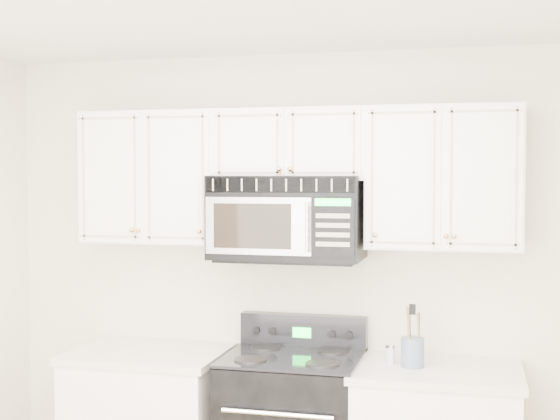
% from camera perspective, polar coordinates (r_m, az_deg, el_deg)
% --- Properties ---
extents(room, '(3.51, 3.51, 2.61)m').
position_cam_1_polar(room, '(2.85, -6.48, -9.79)').
color(room, olive).
rests_on(room, ground).
extents(upper_cabinets, '(2.44, 0.37, 0.75)m').
position_cam_1_polar(upper_cabinets, '(4.31, 0.93, 2.91)').
color(upper_cabinets, white).
rests_on(upper_cabinets, ground).
extents(microwave, '(0.82, 0.46, 0.46)m').
position_cam_1_polar(microwave, '(4.27, 0.57, -0.52)').
color(microwave, black).
rests_on(microwave, ground).
extents(utensil_crock, '(0.12, 0.12, 0.32)m').
position_cam_1_polar(utensil_crock, '(4.14, 9.67, -10.12)').
color(utensil_crock, slate).
rests_on(utensil_crock, base_cabinet_right).
extents(shaker_salt, '(0.04, 0.04, 0.10)m').
position_cam_1_polar(shaker_salt, '(4.18, 8.12, -10.39)').
color(shaker_salt, '#B6B9CD').
rests_on(shaker_salt, base_cabinet_right).
extents(shaker_pepper, '(0.04, 0.04, 0.10)m').
position_cam_1_polar(shaker_pepper, '(4.20, 7.99, -10.38)').
color(shaker_pepper, '#B6B9CD').
rests_on(shaker_pepper, base_cabinet_right).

